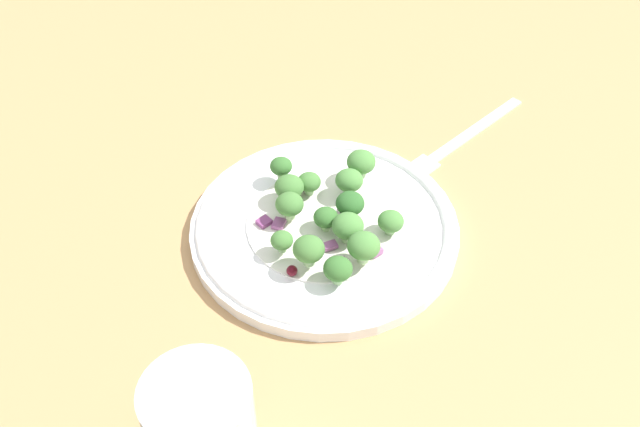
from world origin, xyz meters
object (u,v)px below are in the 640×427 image
(broccoli_floret_2, at_px, (349,181))
(fork, at_px, (459,140))
(broccoli_floret_0, at_px, (290,205))
(plate, at_px, (320,228))
(broccoli_floret_1, at_px, (350,204))

(broccoli_floret_2, bearing_deg, fork, 120.25)
(broccoli_floret_0, distance_m, fork, 0.22)
(plate, distance_m, fork, 0.20)
(fork, bearing_deg, plate, -56.32)
(broccoli_floret_0, bearing_deg, broccoli_floret_1, 83.39)
(broccoli_floret_0, xyz_separation_m, broccoli_floret_1, (0.01, 0.06, -0.00))
(broccoli_floret_2, relative_size, fork, 0.17)
(fork, bearing_deg, broccoli_floret_0, -62.04)
(plate, relative_size, broccoli_floret_1, 9.32)
(broccoli_floret_0, height_order, broccoli_floret_1, broccoli_floret_0)
(broccoli_floret_2, bearing_deg, broccoli_floret_1, -8.96)
(plate, bearing_deg, fork, 123.68)
(plate, xyz_separation_m, fork, (-0.11, 0.17, -0.01))
(plate, distance_m, broccoli_floret_2, 0.05)
(broccoli_floret_1, xyz_separation_m, broccoli_floret_2, (-0.03, 0.00, 0.00))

